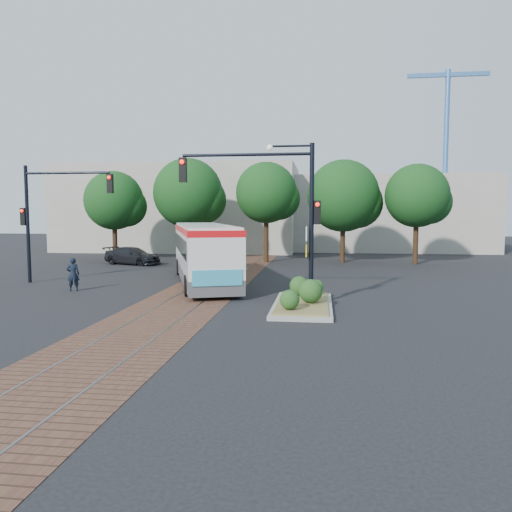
{
  "coord_description": "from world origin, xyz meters",
  "views": [
    {
      "loc": [
        5.49,
        -19.88,
        3.62
      ],
      "look_at": [
        2.47,
        2.97,
        1.6
      ],
      "focal_mm": 35.0,
      "sensor_mm": 36.0,
      "label": 1
    }
  ],
  "objects_px": {
    "traffic_island": "(303,298)",
    "city_bus": "(204,250)",
    "signal_pole_left": "(48,208)",
    "officer": "(73,274)",
    "signal_pole_main": "(279,198)",
    "parked_car": "(133,256)"
  },
  "relations": [
    {
      "from": "traffic_island",
      "to": "city_bus",
      "type": "bearing_deg",
      "value": 131.83
    },
    {
      "from": "signal_pole_left",
      "to": "officer",
      "type": "distance_m",
      "value": 4.63
    },
    {
      "from": "officer",
      "to": "city_bus",
      "type": "bearing_deg",
      "value": -172.05
    },
    {
      "from": "city_bus",
      "to": "traffic_island",
      "type": "height_order",
      "value": "city_bus"
    },
    {
      "from": "traffic_island",
      "to": "officer",
      "type": "relative_size",
      "value": 3.36
    },
    {
      "from": "signal_pole_main",
      "to": "officer",
      "type": "xyz_separation_m",
      "value": [
        -9.72,
        2.43,
        -3.38
      ]
    },
    {
      "from": "traffic_island",
      "to": "officer",
      "type": "bearing_deg",
      "value": 166.72
    },
    {
      "from": "traffic_island",
      "to": "signal_pole_main",
      "type": "bearing_deg",
      "value": 174.64
    },
    {
      "from": "traffic_island",
      "to": "signal_pole_left",
      "type": "relative_size",
      "value": 0.87
    },
    {
      "from": "city_bus",
      "to": "officer",
      "type": "relative_size",
      "value": 7.32
    },
    {
      "from": "city_bus",
      "to": "signal_pole_main",
      "type": "bearing_deg",
      "value": -72.31
    },
    {
      "from": "city_bus",
      "to": "traffic_island",
      "type": "distance_m",
      "value": 8.1
    },
    {
      "from": "traffic_island",
      "to": "officer",
      "type": "xyz_separation_m",
      "value": [
        -10.68,
        2.52,
        0.45
      ]
    },
    {
      "from": "parked_car",
      "to": "signal_pole_left",
      "type": "bearing_deg",
      "value": -167.09
    },
    {
      "from": "traffic_island",
      "to": "parked_car",
      "type": "distance_m",
      "value": 18.86
    },
    {
      "from": "city_bus",
      "to": "officer",
      "type": "xyz_separation_m",
      "value": [
        -5.35,
        -3.43,
        -0.9
      ]
    },
    {
      "from": "signal_pole_left",
      "to": "parked_car",
      "type": "relative_size",
      "value": 1.44
    },
    {
      "from": "city_bus",
      "to": "parked_car",
      "type": "relative_size",
      "value": 2.71
    },
    {
      "from": "city_bus",
      "to": "parked_car",
      "type": "distance_m",
      "value": 10.92
    },
    {
      "from": "city_bus",
      "to": "traffic_island",
      "type": "relative_size",
      "value": 2.18
    },
    {
      "from": "traffic_island",
      "to": "signal_pole_left",
      "type": "bearing_deg",
      "value": 159.64
    },
    {
      "from": "signal_pole_main",
      "to": "city_bus",
      "type": "bearing_deg",
      "value": 126.71
    }
  ]
}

